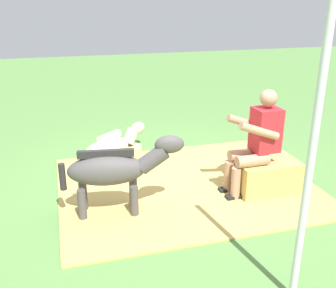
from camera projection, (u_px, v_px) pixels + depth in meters
name	position (u px, v px, depth m)	size (l,w,h in m)	color
ground_plane	(171.00, 182.00, 5.16)	(24.00, 24.00, 0.00)	#568442
hay_patch	(186.00, 185.00, 5.04)	(3.17, 2.54, 0.02)	tan
hay_bale	(265.00, 176.00, 4.85)	(0.75, 0.50, 0.41)	tan
person_seated	(257.00, 139.00, 4.63)	(0.67, 0.42, 1.29)	tan
pony_standing	(115.00, 170.00, 4.24)	(1.34, 0.43, 0.89)	#4C4747
pony_lying	(111.00, 148.00, 5.77)	(1.19, 1.08, 0.42)	beige
tent_pole_left	(311.00, 157.00, 2.76)	(0.06, 0.06, 2.46)	silver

